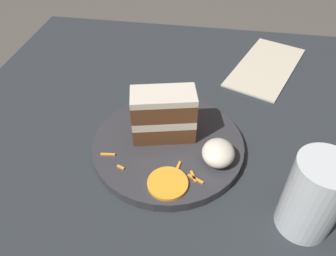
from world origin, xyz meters
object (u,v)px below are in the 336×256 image
cream_dollop (218,153)px  drinking_glass (311,200)px  orange_garnish (168,183)px  menu_card (266,67)px  cake_slice (163,115)px  plate (168,145)px

cream_dollop → drinking_glass: bearing=-124.0°
orange_garnish → menu_card: 0.43m
cake_slice → drinking_glass: bearing=46.1°
cream_dollop → menu_card: 0.35m
orange_garnish → drinking_glass: 0.20m
cream_dollop → orange_garnish: 0.10m
plate → cream_dollop: bearing=-109.2°
orange_garnish → drinking_glass: bearing=-96.8°
drinking_glass → cream_dollop: bearing=56.0°
drinking_glass → menu_card: (0.42, 0.03, -0.05)m
drinking_glass → menu_card: bearing=3.6°
plate → orange_garnish: bearing=-171.0°
orange_garnish → drinking_glass: size_ratio=0.50×
cake_slice → menu_card: size_ratio=0.46×
cream_dollop → drinking_glass: 0.15m
plate → cake_slice: 0.06m
plate → drinking_glass: size_ratio=2.09×
orange_garnish → drinking_glass: (-0.02, -0.20, 0.03)m
cream_dollop → menu_card: (0.33, -0.10, -0.03)m
menu_card → plate: bearing=-100.1°
cake_slice → cream_dollop: bearing=50.9°
menu_card → cake_slice: bearing=-103.0°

